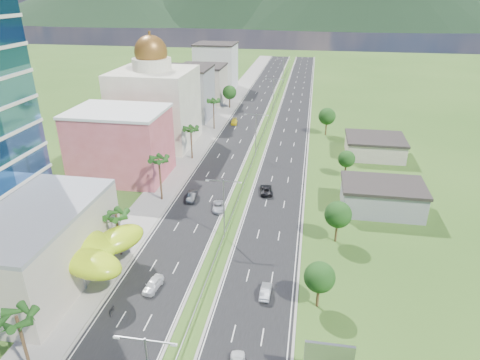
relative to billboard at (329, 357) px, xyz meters
The scene contains 36 objects.
ground 25.15m from the billboard, 133.36° to the left, with size 500.00×500.00×0.00m, color #2D5119.
road_left 110.83m from the billboard, 102.78° to the left, with size 11.00×260.00×0.04m, color black.
road_right 108.51m from the billboard, 95.03° to the left, with size 11.00×260.00×0.04m, color black.
sidewalk_left 113.31m from the billboard, 107.47° to the left, with size 7.00×260.00×0.12m, color gray.
median_guardrail 91.66m from the billboard, 100.70° to the left, with size 0.10×216.06×0.76m.
streetlight_median_b 32.84m from the billboard, 121.26° to the left, with size 6.04×0.25×11.00m.
streetlight_median_c 70.13m from the billboard, 104.04° to the left, with size 6.04×0.25×11.00m.
streetlight_median_d 114.30m from the billboard, 98.56° to the left, with size 6.04×0.25×11.00m.
streetlight_median_e 158.93m from the billboard, 96.14° to the left, with size 6.04×0.25×11.00m.
lime_canopy 39.56m from the billboard, 159.28° to the left, with size 18.00×15.00×7.40m.
pink_shophouse 67.34m from the billboard, 131.99° to the left, with size 20.00×15.00×15.00m, color #C24F53.
domed_building 86.04m from the billboard, 121.65° to the left, with size 20.00×20.00×28.70m.
midrise_grey 107.48m from the billboard, 114.18° to the left, with size 16.00×15.00×16.00m, color gray.
midrise_beige 127.83m from the billboard, 110.14° to the left, with size 16.00×15.00×13.00m, color #B6A996.
midrise_white 149.69m from the billboard, 107.10° to the left, with size 16.00×15.00×18.00m, color silver.
billboard is the anchor object (origin of this frame).
shed_near 44.43m from the billboard, 75.65° to the left, with size 15.00×10.00×5.00m, color gray.
shed_far 74.18m from the billboard, 79.90° to the left, with size 14.00×12.00×4.40m, color #B6A996.
palm_tree_a 32.94m from the billboard, behind, with size 3.60×3.60×9.10m.
palm_tree_b 38.25m from the billboard, 148.39° to the left, with size 3.60×3.60×8.10m.
palm_tree_c 51.70m from the billboard, 129.09° to the left, with size 3.60×3.60×9.60m.
palm_tree_d 70.96m from the billboard, 117.29° to the left, with size 3.60×3.60×8.60m.
palm_tree_e 93.89m from the billboard, 110.27° to the left, with size 3.60×3.60×9.40m.
leafy_tree_lfar 117.59m from the billboard, 106.05° to the left, with size 4.90×4.90×8.05m.
leafy_tree_ra 13.04m from the billboard, 94.40° to the left, with size 4.20×4.20×6.90m.
leafy_tree_rb 30.08m from the billboard, 86.19° to the left, with size 4.55×4.55×7.47m.
leafy_tree_rc 58.22m from the billboard, 85.07° to the left, with size 3.85×3.85×6.33m.
leafy_tree_rd 88.01m from the billboard, 89.35° to the left, with size 4.90×4.90×8.05m.
mountain_ridge 469.99m from the billboard, 84.75° to the left, with size 860.00×140.00×90.00m, color black, non-canonical shape.
car_white_near_left 27.68m from the billboard, 152.53° to the left, with size 1.75×4.34×1.48m, color white.
car_dark_left 48.78m from the billboard, 122.89° to the left, with size 1.67×4.79×1.58m, color black.
car_silver_mid_left 42.87m from the billboard, 118.23° to the left, with size 2.14×4.64×1.29m, color #B0B3B8.
car_yellow_far_left 98.15m from the billboard, 106.24° to the left, with size 1.88×4.62×1.34m, color yellow.
car_silver_right 16.62m from the billboard, 120.36° to the left, with size 1.41×4.05×1.33m, color #ABADB2.
car_dark_far_right 48.23m from the billboard, 104.27° to the left, with size 2.47×5.36×1.49m, color black.
motorcycle 29.07m from the billboard, 166.07° to the left, with size 0.56×1.86×1.19m, color black.
Camera 1 is at (13.36, -52.20, 39.94)m, focal length 32.00 mm.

